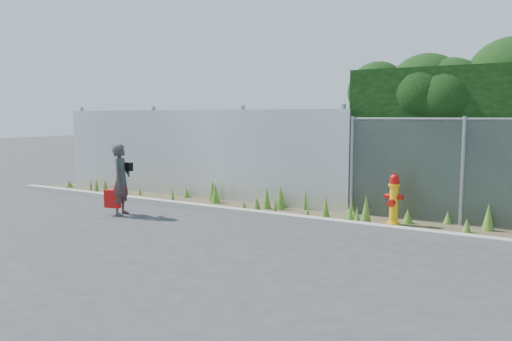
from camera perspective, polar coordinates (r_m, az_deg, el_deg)
name	(u,v)px	position (r m, az deg, el deg)	size (l,w,h in m)	color
ground	(228,238)	(8.51, -3.18, -7.71)	(80.00, 80.00, 0.00)	#343437
curb	(279,216)	(10.00, 2.67, -5.25)	(16.00, 0.22, 0.12)	#A19B91
weed_strip	(320,210)	(10.36, 7.36, -4.47)	(16.00, 1.33, 0.55)	#473D28
corrugated_fence	(189,154)	(12.65, -7.68, 1.89)	(8.50, 0.21, 2.30)	silver
fire_hydrant	(394,200)	(9.71, 15.47, -3.26)	(0.34, 0.30, 1.00)	#FFB70D
woman	(121,180)	(10.67, -15.16, -1.01)	(0.54, 0.36, 1.49)	#0E584E
red_tote_bag	(112,199)	(10.70, -16.08, -3.13)	(0.34, 0.12, 0.44)	#A61209
black_shoulder_bag	(127,167)	(10.65, -14.47, 0.43)	(0.23, 0.10, 0.17)	black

